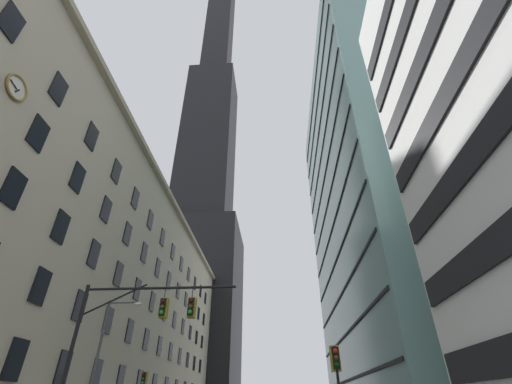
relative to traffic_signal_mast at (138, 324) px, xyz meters
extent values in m
cube|color=#BCAF93|center=(-14.36, 25.92, 8.49)|extent=(13.29, 75.59, 27.83)
cube|color=tan|center=(-7.47, 25.92, 21.71)|extent=(0.70, 75.59, 0.60)
cube|color=black|center=(-7.67, 2.13, -1.42)|extent=(0.14, 1.40, 2.20)
cube|color=black|center=(-7.67, 7.13, -1.42)|extent=(0.14, 1.40, 2.20)
cube|color=black|center=(-7.67, 12.13, -1.42)|extent=(0.14, 1.40, 2.20)
cube|color=black|center=(-7.67, 17.13, -1.42)|extent=(0.14, 1.40, 2.20)
cube|color=black|center=(-7.67, 22.13, -1.42)|extent=(0.14, 1.40, 2.20)
cube|color=black|center=(-7.67, 27.13, -1.42)|extent=(0.14, 1.40, 2.20)
cube|color=black|center=(-7.67, 2.13, 2.78)|extent=(0.14, 1.40, 2.20)
cube|color=black|center=(-7.67, 7.13, 2.78)|extent=(0.14, 1.40, 2.20)
cube|color=black|center=(-7.67, 12.13, 2.78)|extent=(0.14, 1.40, 2.20)
cube|color=black|center=(-7.67, 17.13, 2.78)|extent=(0.14, 1.40, 2.20)
cube|color=black|center=(-7.67, 22.13, 2.78)|extent=(0.14, 1.40, 2.20)
cube|color=black|center=(-7.67, 27.13, 2.78)|extent=(0.14, 1.40, 2.20)
cube|color=black|center=(-7.67, 32.13, 2.78)|extent=(0.14, 1.40, 2.20)
cube|color=black|center=(-7.67, 37.13, 2.78)|extent=(0.14, 1.40, 2.20)
cube|color=black|center=(-7.67, 42.13, 2.78)|extent=(0.14, 1.40, 2.20)
cube|color=black|center=(-7.67, 47.13, 2.78)|extent=(0.14, 1.40, 2.20)
cube|color=black|center=(-7.67, 52.13, 2.78)|extent=(0.14, 1.40, 2.20)
cube|color=black|center=(-7.67, -2.87, 6.98)|extent=(0.14, 1.40, 2.20)
cube|color=black|center=(-7.67, 2.13, 6.98)|extent=(0.14, 1.40, 2.20)
cube|color=black|center=(-7.67, 7.13, 6.98)|extent=(0.14, 1.40, 2.20)
cube|color=black|center=(-7.67, 12.13, 6.98)|extent=(0.14, 1.40, 2.20)
cube|color=black|center=(-7.67, 17.13, 6.98)|extent=(0.14, 1.40, 2.20)
cube|color=black|center=(-7.67, 22.13, 6.98)|extent=(0.14, 1.40, 2.20)
cube|color=black|center=(-7.67, 27.13, 6.98)|extent=(0.14, 1.40, 2.20)
cube|color=black|center=(-7.67, 32.13, 6.98)|extent=(0.14, 1.40, 2.20)
cube|color=black|center=(-7.67, 37.13, 6.98)|extent=(0.14, 1.40, 2.20)
cube|color=black|center=(-7.67, 42.13, 6.98)|extent=(0.14, 1.40, 2.20)
cube|color=black|center=(-7.67, 47.13, 6.98)|extent=(0.14, 1.40, 2.20)
cube|color=black|center=(-7.67, 52.13, 6.98)|extent=(0.14, 1.40, 2.20)
cube|color=black|center=(-7.67, -2.87, 11.18)|extent=(0.14, 1.40, 2.20)
cube|color=black|center=(-7.67, 2.13, 11.18)|extent=(0.14, 1.40, 2.20)
cube|color=black|center=(-7.67, 7.13, 11.18)|extent=(0.14, 1.40, 2.20)
cube|color=black|center=(-7.67, 12.13, 11.18)|extent=(0.14, 1.40, 2.20)
cube|color=black|center=(-7.67, 17.13, 11.18)|extent=(0.14, 1.40, 2.20)
cube|color=black|center=(-7.67, 22.13, 11.18)|extent=(0.14, 1.40, 2.20)
cube|color=black|center=(-7.67, 27.13, 11.18)|extent=(0.14, 1.40, 2.20)
cube|color=black|center=(-7.67, 32.13, 11.18)|extent=(0.14, 1.40, 2.20)
cube|color=black|center=(-7.67, 37.13, 11.18)|extent=(0.14, 1.40, 2.20)
cube|color=black|center=(-7.67, 42.13, 11.18)|extent=(0.14, 1.40, 2.20)
cube|color=black|center=(-7.67, 47.13, 11.18)|extent=(0.14, 1.40, 2.20)
cube|color=black|center=(-7.67, 52.13, 11.18)|extent=(0.14, 1.40, 2.20)
cube|color=black|center=(-7.67, -7.87, 15.38)|extent=(0.14, 1.40, 2.20)
cube|color=black|center=(-7.67, -2.87, 15.38)|extent=(0.14, 1.40, 2.20)
cube|color=black|center=(-7.67, 2.13, 15.38)|extent=(0.14, 1.40, 2.20)
cube|color=black|center=(-7.67, 7.13, 15.38)|extent=(0.14, 1.40, 2.20)
cube|color=black|center=(-7.67, 12.13, 15.38)|extent=(0.14, 1.40, 2.20)
cube|color=black|center=(-7.67, 17.13, 15.38)|extent=(0.14, 1.40, 2.20)
cube|color=black|center=(-7.67, 22.13, 15.38)|extent=(0.14, 1.40, 2.20)
cube|color=black|center=(-7.67, 27.13, 15.38)|extent=(0.14, 1.40, 2.20)
cube|color=black|center=(-7.67, 32.13, 15.38)|extent=(0.14, 1.40, 2.20)
cube|color=black|center=(-7.67, 37.13, 15.38)|extent=(0.14, 1.40, 2.20)
cube|color=black|center=(-7.67, 42.13, 15.38)|extent=(0.14, 1.40, 2.20)
cube|color=black|center=(-7.67, 47.13, 15.38)|extent=(0.14, 1.40, 2.20)
cube|color=black|center=(-7.67, 52.13, 15.38)|extent=(0.14, 1.40, 2.20)
torus|color=olive|center=(-7.60, -5.67, 12.25)|extent=(0.15, 1.64, 1.64)
cylinder|color=silver|center=(-7.64, -5.67, 12.25)|extent=(0.05, 1.42, 1.42)
cube|color=black|center=(-7.57, -5.59, 12.08)|extent=(0.03, 0.25, 0.41)
cube|color=black|center=(-7.57, -5.96, 12.19)|extent=(0.03, 0.63, 0.17)
cube|color=black|center=(-14.74, 70.54, 17.12)|extent=(23.58, 23.58, 45.08)
cube|color=black|center=(-14.74, 70.54, 72.44)|extent=(16.51, 16.51, 65.56)
cube|color=black|center=(-14.74, 70.54, 146.20)|extent=(10.61, 10.61, 81.95)
cube|color=black|center=(14.23, -7.97, 0.58)|extent=(0.16, 11.01, 1.10)
cube|color=black|center=(14.23, -7.97, 3.58)|extent=(0.16, 11.01, 1.10)
cube|color=black|center=(14.23, -7.97, 6.58)|extent=(0.16, 11.01, 1.10)
cube|color=black|center=(14.23, -7.97, 9.58)|extent=(0.16, 11.01, 1.10)
cube|color=black|center=(14.23, -7.97, 12.58)|extent=(0.16, 11.01, 1.10)
cube|color=gray|center=(23.59, 20.22, 18.30)|extent=(18.62, 35.42, 47.44)
cube|color=black|center=(14.24, 20.22, -1.42)|extent=(0.12, 34.42, 0.24)
cube|color=black|center=(14.24, 20.22, 2.58)|extent=(0.12, 34.42, 0.24)
cube|color=black|center=(14.24, 20.22, 6.58)|extent=(0.12, 34.42, 0.24)
cube|color=black|center=(14.24, 20.22, 10.58)|extent=(0.12, 34.42, 0.24)
cube|color=black|center=(14.24, 20.22, 14.58)|extent=(0.12, 34.42, 0.24)
cube|color=black|center=(14.24, 20.22, 18.58)|extent=(0.12, 34.42, 0.24)
cube|color=black|center=(14.24, 20.22, 22.58)|extent=(0.12, 34.42, 0.24)
cube|color=black|center=(14.24, 20.22, 26.58)|extent=(0.12, 34.42, 0.24)
cube|color=black|center=(14.24, 20.22, 30.58)|extent=(0.12, 34.42, 0.24)
cube|color=black|center=(14.24, 20.22, 34.58)|extent=(0.12, 34.42, 0.24)
cube|color=black|center=(14.24, 20.22, 38.58)|extent=(0.12, 34.42, 0.24)
cylinder|color=black|center=(-3.25, -0.04, -1.58)|extent=(0.20, 0.20, 7.38)
cylinder|color=black|center=(0.93, -0.04, 1.86)|extent=(8.37, 0.14, 0.14)
cylinder|color=black|center=(-1.58, -0.04, 1.26)|extent=(3.43, 0.10, 1.73)
cylinder|color=black|center=(1.21, -0.04, 1.56)|extent=(0.04, 0.04, 0.60)
cube|color=black|center=(1.21, -0.04, 0.81)|extent=(0.30, 0.30, 0.90)
cube|color=olive|center=(1.21, 0.13, 0.81)|extent=(0.40, 0.40, 1.04)
sphere|color=#450808|center=(1.21, -0.20, 1.09)|extent=(0.20, 0.20, 0.20)
sphere|color=#4B3A08|center=(1.21, -0.20, 0.81)|extent=(0.20, 0.20, 0.20)
sphere|color=green|center=(1.21, -0.20, 0.53)|extent=(0.20, 0.20, 0.20)
cylinder|color=black|center=(2.74, -0.04, 1.56)|extent=(0.04, 0.04, 0.60)
cube|color=black|center=(2.74, -0.04, 0.81)|extent=(0.30, 0.30, 0.90)
cube|color=olive|center=(2.74, 0.13, 0.81)|extent=(0.40, 0.40, 1.04)
sphere|color=#450808|center=(2.74, -0.20, 1.09)|extent=(0.20, 0.20, 0.20)
sphere|color=#4B3A08|center=(2.74, -0.20, 0.81)|extent=(0.20, 0.20, 0.20)
sphere|color=green|center=(2.74, -0.20, 0.53)|extent=(0.20, 0.20, 0.20)
cube|color=black|center=(9.86, -1.49, -1.87)|extent=(0.30, 0.30, 0.90)
cube|color=olive|center=(9.86, -1.32, -1.87)|extent=(0.40, 0.40, 1.04)
sphere|color=red|center=(9.86, -1.65, -1.59)|extent=(0.20, 0.20, 0.20)
sphere|color=#4B3A08|center=(9.86, -1.65, -1.87)|extent=(0.20, 0.20, 0.20)
sphere|color=#083D10|center=(9.86, -1.65, -2.15)|extent=(0.20, 0.20, 0.20)
cube|color=black|center=(-3.69, 12.31, -1.78)|extent=(0.30, 0.30, 0.90)
cube|color=olive|center=(-3.69, 12.48, -1.78)|extent=(0.40, 0.40, 1.04)
sphere|color=#450808|center=(-3.69, 12.15, -1.50)|extent=(0.20, 0.20, 0.20)
sphere|color=#4B3A08|center=(-3.69, 12.15, -1.78)|extent=(0.20, 0.20, 0.20)
sphere|color=green|center=(-3.69, 12.15, -2.06)|extent=(0.20, 0.20, 0.20)
cylinder|color=#47474C|center=(-4.43, 5.19, -1.33)|extent=(0.18, 0.18, 7.88)
cylinder|color=#47474C|center=(-3.39, 5.19, 2.46)|extent=(2.07, 0.10, 0.10)
ellipsoid|color=#EFE5C6|center=(-2.36, 5.19, 2.36)|extent=(0.56, 0.32, 0.24)
camera|label=1|loc=(7.39, -18.38, -3.71)|focal=23.85mm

